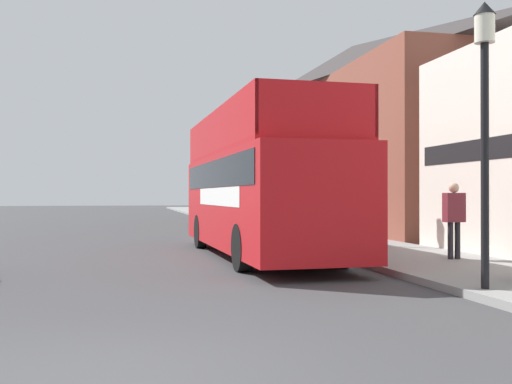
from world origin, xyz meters
name	(u,v)px	position (x,y,z in m)	size (l,w,h in m)	color
ground_plane	(121,234)	(0.00, 21.00, 0.00)	(144.00, 144.00, 0.00)	#3D3D3F
sidewalk	(301,234)	(7.17, 18.00, 0.07)	(3.49, 108.00, 0.14)	gray
brick_terrace_rear	(352,136)	(11.92, 24.32, 4.78)	(6.00, 24.09, 9.55)	brown
tour_bus	(259,191)	(3.66, 10.24, 1.75)	(2.78, 9.96, 3.85)	red
parked_car_ahead_of_bus	(237,221)	(4.35, 17.16, 0.65)	(1.84, 4.24, 1.38)	#9E9EA3
pedestrian_third	(454,213)	(7.74, 7.37, 1.23)	(0.47, 0.26, 1.81)	#232328
lamp_post_nearest	(485,90)	(5.82, 3.22, 3.35)	(0.35, 0.35, 4.65)	black
lamp_post_second	(310,144)	(5.82, 12.53, 3.26)	(0.35, 0.35, 4.51)	black
lamp_post_third	(249,152)	(5.80, 21.84, 3.68)	(0.35, 0.35, 5.20)	black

